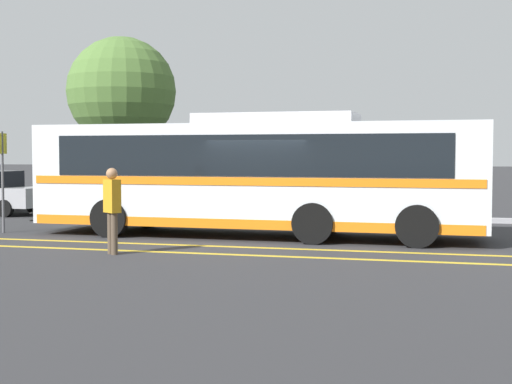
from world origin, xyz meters
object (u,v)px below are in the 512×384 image
at_px(pedestrian_0, 112,205).
at_px(tree_0, 122,92).
at_px(bus_stop_sign, 2,169).
at_px(transit_bus, 256,173).
at_px(parked_car_1, 163,195).

xyz_separation_m(pedestrian_0, tree_0, (-5.78, 12.82, 3.62)).
relative_size(pedestrian_0, bus_stop_sign, 0.67).
relative_size(transit_bus, tree_0, 1.73).
distance_m(transit_bus, bus_stop_sign, 7.00).
bearing_deg(pedestrian_0, parked_car_1, -38.20).
height_order(transit_bus, parked_car_1, transit_bus).
bearing_deg(pedestrian_0, bus_stop_sign, 4.16).
bearing_deg(tree_0, pedestrian_0, -65.72).
xyz_separation_m(parked_car_1, pedestrian_0, (2.19, -8.34, 0.31)).
height_order(transit_bus, bus_stop_sign, transit_bus).
relative_size(parked_car_1, pedestrian_0, 2.35).
xyz_separation_m(parked_car_1, bus_stop_sign, (-2.59, -5.25, 0.97)).
distance_m(parked_car_1, tree_0, 6.95).
bearing_deg(bus_stop_sign, pedestrian_0, -122.24).
bearing_deg(tree_0, bus_stop_sign, -84.10).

